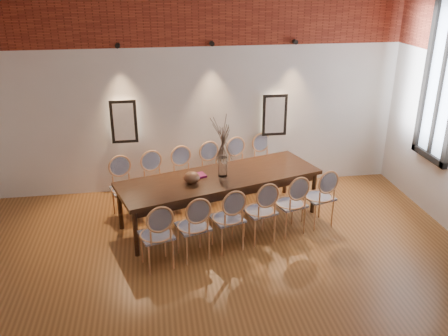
{
  "coord_description": "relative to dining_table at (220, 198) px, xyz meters",
  "views": [
    {
      "loc": [
        -0.81,
        -4.38,
        3.62
      ],
      "look_at": [
        0.14,
        1.76,
        1.05
      ],
      "focal_mm": 38.0,
      "sensor_mm": 36.0,
      "label": 1
    }
  ],
  "objects": [
    {
      "name": "floor",
      "position": [
        -0.14,
        -2.16,
        -0.39
      ],
      "size": [
        7.0,
        7.0,
        0.02
      ],
      "primitive_type": "cube",
      "color": "#915A2A",
      "rests_on": "ground"
    },
    {
      "name": "wall_back",
      "position": [
        -0.14,
        1.39,
        1.62
      ],
      "size": [
        7.0,
        0.1,
        4.0
      ],
      "primitive_type": "cube",
      "color": "silver",
      "rests_on": "ground"
    },
    {
      "name": "niche_left",
      "position": [
        -1.44,
        1.29,
        0.93
      ],
      "size": [
        0.36,
        0.06,
        0.66
      ],
      "primitive_type": "cube",
      "color": "#FFEAC6",
      "rests_on": "wall_back"
    },
    {
      "name": "niche_right",
      "position": [
        1.16,
        1.29,
        0.93
      ],
      "size": [
        0.36,
        0.06,
        0.66
      ],
      "primitive_type": "cube",
      "color": "#FFEAC6",
      "rests_on": "wall_back"
    },
    {
      "name": "spot_fixture_left",
      "position": [
        -1.44,
        1.26,
        2.17
      ],
      "size": [
        0.08,
        0.1,
        0.08
      ],
      "primitive_type": "cylinder",
      "rotation": [
        1.57,
        0.0,
        0.0
      ],
      "color": "black",
      "rests_on": "wall_back"
    },
    {
      "name": "spot_fixture_mid",
      "position": [
        0.06,
        1.26,
        2.17
      ],
      "size": [
        0.08,
        0.1,
        0.08
      ],
      "primitive_type": "cylinder",
      "rotation": [
        1.57,
        0.0,
        0.0
      ],
      "color": "black",
      "rests_on": "wall_back"
    },
    {
      "name": "spot_fixture_right",
      "position": [
        1.46,
        1.26,
        2.17
      ],
      "size": [
        0.08,
        0.1,
        0.08
      ],
      "primitive_type": "cylinder",
      "rotation": [
        1.57,
        0.0,
        0.0
      ],
      "color": "black",
      "rests_on": "wall_back"
    },
    {
      "name": "window_glass",
      "position": [
        3.32,
        -0.16,
        1.77
      ],
      "size": [
        0.02,
        0.78,
        2.38
      ],
      "primitive_type": "cube",
      "color": "silver",
      "rests_on": "wall_right"
    },
    {
      "name": "window_frame",
      "position": [
        3.3,
        -0.16,
        1.77
      ],
      "size": [
        0.08,
        0.9,
        2.5
      ],
      "primitive_type": "cube",
      "color": "black",
      "rests_on": "wall_right"
    },
    {
      "name": "window_mullion",
      "position": [
        3.3,
        -0.16,
        1.77
      ],
      "size": [
        0.06,
        0.06,
        2.4
      ],
      "primitive_type": "cube",
      "color": "black",
      "rests_on": "wall_right"
    },
    {
      "name": "dining_table",
      "position": [
        0.0,
        0.0,
        0.0
      ],
      "size": [
        3.24,
        1.86,
        0.75
      ],
      "primitive_type": "cube",
      "rotation": [
        0.0,
        0.0,
        0.3
      ],
      "color": "#311A0E",
      "rests_on": "floor"
    },
    {
      "name": "chair_near_a",
      "position": [
        -1.0,
        -1.12,
        0.09
      ],
      "size": [
        0.55,
        0.55,
        0.94
      ],
      "primitive_type": null,
      "rotation": [
        0.0,
        0.0,
        0.3
      ],
      "color": "#E3A167",
      "rests_on": "floor"
    },
    {
      "name": "chair_near_b",
      "position": [
        -0.51,
        -0.97,
        0.09
      ],
      "size": [
        0.55,
        0.55,
        0.94
      ],
      "primitive_type": null,
      "rotation": [
        0.0,
        0.0,
        0.3
      ],
      "color": "#E3A167",
      "rests_on": "floor"
    },
    {
      "name": "chair_near_c",
      "position": [
        -0.02,
        -0.82,
        0.09
      ],
      "size": [
        0.55,
        0.55,
        0.94
      ],
      "primitive_type": null,
      "rotation": [
        0.0,
        0.0,
        0.3
      ],
      "color": "#E3A167",
      "rests_on": "floor"
    },
    {
      "name": "chair_near_d",
      "position": [
        0.47,
        -0.67,
        0.09
      ],
      "size": [
        0.55,
        0.55,
        0.94
      ],
      "primitive_type": null,
      "rotation": [
        0.0,
        0.0,
        0.3
      ],
      "color": "#E3A167",
      "rests_on": "floor"
    },
    {
      "name": "chair_near_e",
      "position": [
        0.97,
        -0.51,
        0.09
      ],
      "size": [
        0.55,
        0.55,
        0.94
      ],
      "primitive_type": null,
      "rotation": [
        0.0,
        0.0,
        0.3
      ],
      "color": "#E3A167",
      "rests_on": "floor"
    },
    {
      "name": "chair_near_f",
      "position": [
        1.46,
        -0.36,
        0.09
      ],
      "size": [
        0.55,
        0.55,
        0.94
      ],
      "primitive_type": null,
      "rotation": [
        0.0,
        0.0,
        0.3
      ],
      "color": "#E3A167",
      "rests_on": "floor"
    },
    {
      "name": "chair_far_a",
      "position": [
        -1.46,
        0.36,
        0.09
      ],
      "size": [
        0.55,
        0.55,
        0.94
      ],
      "primitive_type": null,
      "rotation": [
        0.0,
        0.0,
        3.44
      ],
      "color": "#E3A167",
      "rests_on": "floor"
    },
    {
      "name": "chair_far_b",
      "position": [
        -0.97,
        0.51,
        0.09
      ],
      "size": [
        0.55,
        0.55,
        0.94
      ],
      "primitive_type": null,
      "rotation": [
        0.0,
        0.0,
        3.44
      ],
      "color": "#E3A167",
      "rests_on": "floor"
    },
    {
      "name": "chair_far_c",
      "position": [
        -0.47,
        0.67,
        0.09
      ],
      "size": [
        0.55,
        0.55,
        0.94
      ],
      "primitive_type": null,
      "rotation": [
        0.0,
        0.0,
        3.44
      ],
      "color": "#E3A167",
      "rests_on": "floor"
    },
    {
      "name": "chair_far_d",
      "position": [
        0.02,
        0.82,
        0.09
      ],
      "size": [
        0.55,
        0.55,
        0.94
      ],
      "primitive_type": null,
      "rotation": [
        0.0,
        0.0,
        3.44
      ],
      "color": "#E3A167",
      "rests_on": "floor"
    },
    {
      "name": "chair_far_e",
      "position": [
        0.51,
        0.97,
        0.09
      ],
      "size": [
        0.55,
        0.55,
        0.94
      ],
      "primitive_type": null,
      "rotation": [
        0.0,
        0.0,
        3.44
      ],
      "color": "#E3A167",
      "rests_on": "floor"
    },
    {
      "name": "chair_far_f",
      "position": [
        1.0,
        1.12,
        0.09
      ],
      "size": [
        0.55,
        0.55,
        0.94
      ],
      "primitive_type": null,
      "rotation": [
        0.0,
        0.0,
        3.44
      ],
      "color": "#E3A167",
      "rests_on": "floor"
    },
    {
      "name": "vase",
      "position": [
        0.05,
        0.01,
        0.53
      ],
      "size": [
        0.14,
        0.14,
        0.3
      ],
      "primitive_type": "cylinder",
      "color": "silver",
      "rests_on": "dining_table"
    },
    {
      "name": "dried_branches",
      "position": [
        0.05,
        0.01,
        0.98
      ],
      "size": [
        0.5,
        0.5,
        0.7
      ],
      "primitive_type": null,
      "color": "brown",
      "rests_on": "vase"
    },
    {
      "name": "bowl",
      "position": [
        -0.45,
        -0.19,
        0.46
      ],
      "size": [
        0.24,
        0.24,
        0.18
      ],
      "primitive_type": "ellipsoid",
      "color": "brown",
      "rests_on": "dining_table"
    },
    {
      "name": "book",
      "position": [
        -0.35,
        0.04,
        0.39
      ],
      "size": [
        0.3,
        0.25,
        0.03
      ],
      "primitive_type": "cube",
      "rotation": [
        0.0,
        0.0,
        0.3
      ],
      "color": "#7C154F",
      "rests_on": "dining_table"
    }
  ]
}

